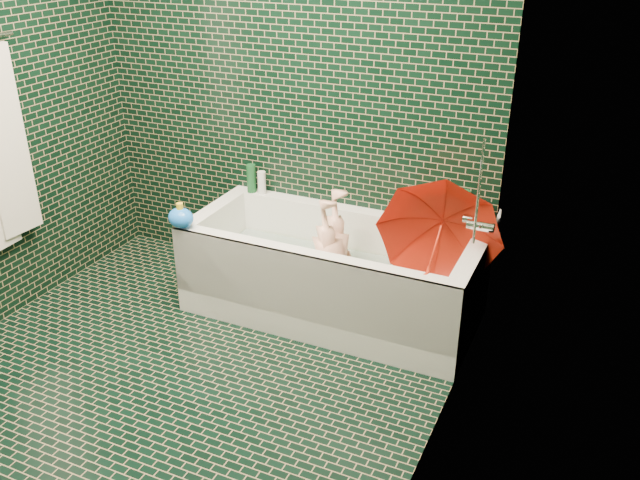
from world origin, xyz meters
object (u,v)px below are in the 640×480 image
at_px(umbrella, 436,246).
at_px(bath_toy, 181,218).
at_px(bathtub, 331,282).
at_px(child, 334,271).
at_px(rubber_duck, 443,219).

height_order(umbrella, bath_toy, umbrella).
bearing_deg(bath_toy, umbrella, -7.17).
xyz_separation_m(bathtub, bath_toy, (-0.80, -0.33, 0.40)).
distance_m(child, bath_toy, 0.93).
relative_size(child, bath_toy, 4.99).
bearing_deg(child, rubber_duck, 126.53).
bearing_deg(child, umbrella, 94.25).
distance_m(child, umbrella, 0.64).
xyz_separation_m(bathtub, umbrella, (0.61, -0.01, 0.37)).
distance_m(rubber_duck, bath_toy, 1.51).
bearing_deg(umbrella, bathtub, 174.31).
relative_size(child, rubber_duck, 8.17).
relative_size(umbrella, bath_toy, 3.55).
relative_size(umbrella, rubber_duck, 5.81).
bearing_deg(bath_toy, rubber_duck, 5.96).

